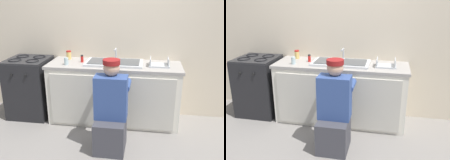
{
  "view_description": "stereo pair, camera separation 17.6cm",
  "coord_description": "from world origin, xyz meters",
  "views": [
    {
      "loc": [
        0.48,
        -3.06,
        1.8
      ],
      "look_at": [
        0.0,
        0.1,
        0.7
      ],
      "focal_mm": 40.0,
      "sensor_mm": 36.0,
      "label": 1
    },
    {
      "loc": [
        0.65,
        -3.03,
        1.8
      ],
      "look_at": [
        0.0,
        0.1,
        0.7
      ],
      "focal_mm": 40.0,
      "sensor_mm": 36.0,
      "label": 2
    }
  ],
  "objects": [
    {
      "name": "spice_bottle_red",
      "position": [
        -0.47,
        0.32,
        0.92
      ],
      "size": [
        0.04,
        0.04,
        0.1
      ],
      "color": "red",
      "rests_on": "countertop"
    },
    {
      "name": "sink_double_basin",
      "position": [
        0.0,
        0.3,
        0.89
      ],
      "size": [
        0.8,
        0.44,
        0.19
      ],
      "color": "silver",
      "rests_on": "countertop"
    },
    {
      "name": "countertop",
      "position": [
        0.0,
        0.3,
        0.85
      ],
      "size": [
        1.88,
        0.62,
        0.04
      ],
      "primitive_type": "cube",
      "color": "#9E9993",
      "rests_on": "counter_cabinet"
    },
    {
      "name": "stove_range",
      "position": [
        -1.3,
        0.3,
        0.45
      ],
      "size": [
        0.6,
        0.62,
        0.91
      ],
      "color": "black",
      "rests_on": "ground_plane"
    },
    {
      "name": "plumber_person",
      "position": [
        0.06,
        -0.43,
        0.46
      ],
      "size": [
        0.42,
        0.61,
        1.1
      ],
      "color": "#3F3F47",
      "rests_on": "ground_plane"
    },
    {
      "name": "water_glass",
      "position": [
        -0.65,
        0.16,
        0.92
      ],
      "size": [
        0.06,
        0.06,
        0.1
      ],
      "color": "#ADC6CC",
      "rests_on": "countertop"
    },
    {
      "name": "dish_rack_tray",
      "position": [
        0.62,
        0.28,
        0.89
      ],
      "size": [
        0.28,
        0.22,
        0.11
      ],
      "color": "#B2B7BC",
      "rests_on": "countertop"
    },
    {
      "name": "back_wall",
      "position": [
        0.0,
        0.65,
        1.25
      ],
      "size": [
        6.0,
        0.1,
        2.5
      ],
      "primitive_type": "cube",
      "color": "beige",
      "rests_on": "ground_plane"
    },
    {
      "name": "ground_plane",
      "position": [
        0.0,
        0.0,
        0.0
      ],
      "size": [
        12.0,
        12.0,
        0.0
      ],
      "primitive_type": "plane",
      "color": "gray"
    },
    {
      "name": "condiment_jar",
      "position": [
        -0.71,
        0.46,
        0.93
      ],
      "size": [
        0.07,
        0.07,
        0.13
      ],
      "color": "#DBB760",
      "rests_on": "countertop"
    },
    {
      "name": "counter_cabinet",
      "position": [
        0.0,
        0.29,
        0.42
      ],
      "size": [
        1.84,
        0.62,
        0.83
      ],
      "color": "silver",
      "rests_on": "ground_plane"
    }
  ]
}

